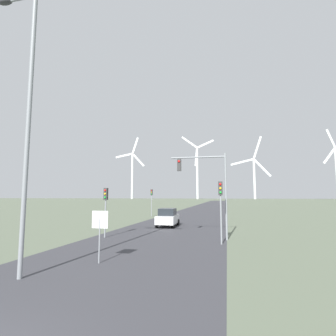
{
  "coord_description": "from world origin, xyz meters",
  "views": [
    {
      "loc": [
        5.08,
        -3.35,
        3.1
      ],
      "look_at": [
        0.0,
        19.27,
        5.57
      ],
      "focal_mm": 28.0,
      "sensor_mm": 36.0,
      "label": 1
    }
  ],
  "objects_px": {
    "car_approaching": "(168,217)",
    "wind_turbine_left": "(197,168)",
    "streetlamp": "(30,95)",
    "stop_sign_near": "(100,226)",
    "traffic_light_post_near_right": "(221,198)",
    "wind_turbine_right": "(336,168)",
    "traffic_light_post_mid_left": "(152,197)",
    "wind_turbine_far_left": "(132,171)",
    "wind_turbine_center": "(254,173)",
    "traffic_light_post_near_left": "(106,201)",
    "traffic_light_mast_overhead": "(207,178)"
  },
  "relations": [
    {
      "from": "traffic_light_mast_overhead",
      "to": "wind_turbine_left",
      "type": "distance_m",
      "value": 244.44
    },
    {
      "from": "traffic_light_mast_overhead",
      "to": "car_approaching",
      "type": "height_order",
      "value": "traffic_light_mast_overhead"
    },
    {
      "from": "stop_sign_near",
      "to": "wind_turbine_center",
      "type": "xyz_separation_m",
      "value": [
        31.88,
        251.82,
        23.29
      ]
    },
    {
      "from": "traffic_light_post_near_right",
      "to": "wind_turbine_center",
      "type": "height_order",
      "value": "wind_turbine_center"
    },
    {
      "from": "streetlamp",
      "to": "traffic_light_post_mid_left",
      "type": "distance_m",
      "value": 30.38
    },
    {
      "from": "wind_turbine_left",
      "to": "wind_turbine_right",
      "type": "relative_size",
      "value": 1.07
    },
    {
      "from": "wind_turbine_center",
      "to": "wind_turbine_right",
      "type": "relative_size",
      "value": 1.03
    },
    {
      "from": "traffic_light_post_near_left",
      "to": "wind_turbine_right",
      "type": "xyz_separation_m",
      "value": [
        97.93,
        222.02,
        23.67
      ]
    },
    {
      "from": "stop_sign_near",
      "to": "wind_turbine_center",
      "type": "distance_m",
      "value": 254.9
    },
    {
      "from": "streetlamp",
      "to": "traffic_light_post_near_left",
      "type": "bearing_deg",
      "value": 97.76
    },
    {
      "from": "traffic_light_post_near_right",
      "to": "wind_turbine_center",
      "type": "xyz_separation_m",
      "value": [
        26.44,
        245.76,
        22.01
      ]
    },
    {
      "from": "traffic_light_post_mid_left",
      "to": "traffic_light_mast_overhead",
      "type": "bearing_deg",
      "value": -63.04
    },
    {
      "from": "streetlamp",
      "to": "traffic_light_post_mid_left",
      "type": "height_order",
      "value": "streetlamp"
    },
    {
      "from": "traffic_light_post_mid_left",
      "to": "wind_turbine_center",
      "type": "distance_m",
      "value": 228.82
    },
    {
      "from": "car_approaching",
      "to": "wind_turbine_left",
      "type": "bearing_deg",
      "value": 95.5
    },
    {
      "from": "streetlamp",
      "to": "wind_turbine_far_left",
      "type": "relative_size",
      "value": 0.18
    },
    {
      "from": "traffic_light_mast_overhead",
      "to": "car_approaching",
      "type": "relative_size",
      "value": 1.49
    },
    {
      "from": "stop_sign_near",
      "to": "traffic_light_mast_overhead",
      "type": "bearing_deg",
      "value": 60.57
    },
    {
      "from": "traffic_light_post_near_left",
      "to": "traffic_light_mast_overhead",
      "type": "xyz_separation_m",
      "value": [
        7.58,
        0.84,
        1.66
      ]
    },
    {
      "from": "wind_turbine_far_left",
      "to": "wind_turbine_center",
      "type": "height_order",
      "value": "wind_turbine_far_left"
    },
    {
      "from": "traffic_light_post_near_left",
      "to": "wind_turbine_right",
      "type": "height_order",
      "value": "wind_turbine_right"
    },
    {
      "from": "traffic_light_post_mid_left",
      "to": "wind_turbine_far_left",
      "type": "relative_size",
      "value": 0.06
    },
    {
      "from": "wind_turbine_left",
      "to": "wind_turbine_center",
      "type": "relative_size",
      "value": 1.04
    },
    {
      "from": "stop_sign_near",
      "to": "traffic_light_post_mid_left",
      "type": "distance_m",
      "value": 27.69
    },
    {
      "from": "wind_turbine_center",
      "to": "wind_turbine_right",
      "type": "height_order",
      "value": "wind_turbine_center"
    },
    {
      "from": "traffic_light_post_near_right",
      "to": "traffic_light_mast_overhead",
      "type": "bearing_deg",
      "value": 119.89
    },
    {
      "from": "traffic_light_post_near_left",
      "to": "wind_turbine_far_left",
      "type": "xyz_separation_m",
      "value": [
        -87.06,
        238.79,
        26.11
      ]
    },
    {
      "from": "stop_sign_near",
      "to": "wind_turbine_right",
      "type": "distance_m",
      "value": 249.09
    },
    {
      "from": "stop_sign_near",
      "to": "wind_turbine_left",
      "type": "height_order",
      "value": "wind_turbine_left"
    },
    {
      "from": "traffic_light_post_mid_left",
      "to": "wind_turbine_right",
      "type": "relative_size",
      "value": 0.07
    },
    {
      "from": "traffic_light_post_near_right",
      "to": "wind_turbine_right",
      "type": "bearing_deg",
      "value": 68.17
    },
    {
      "from": "car_approaching",
      "to": "wind_turbine_left",
      "type": "xyz_separation_m",
      "value": [
        -22.57,
        234.37,
        30.26
      ]
    },
    {
      "from": "traffic_light_post_mid_left",
      "to": "wind_turbine_left",
      "type": "relative_size",
      "value": 0.07
    },
    {
      "from": "streetlamp",
      "to": "traffic_light_post_near_left",
      "type": "height_order",
      "value": "streetlamp"
    },
    {
      "from": "stop_sign_near",
      "to": "traffic_light_post_near_left",
      "type": "distance_m",
      "value": 7.75
    },
    {
      "from": "traffic_light_post_mid_left",
      "to": "wind_turbine_far_left",
      "type": "distance_m",
      "value": 235.96
    },
    {
      "from": "traffic_light_post_mid_left",
      "to": "wind_turbine_left",
      "type": "bearing_deg",
      "value": 94.45
    },
    {
      "from": "streetlamp",
      "to": "wind_turbine_center",
      "type": "distance_m",
      "value": 257.41
    },
    {
      "from": "streetlamp",
      "to": "traffic_light_post_near_right",
      "type": "distance_m",
      "value": 12.17
    },
    {
      "from": "traffic_light_post_near_left",
      "to": "traffic_light_mast_overhead",
      "type": "bearing_deg",
      "value": 6.29
    },
    {
      "from": "traffic_light_post_near_right",
      "to": "traffic_light_mast_overhead",
      "type": "xyz_separation_m",
      "value": [
        -1.02,
        1.77,
        1.42
      ]
    },
    {
      "from": "traffic_light_post_near_right",
      "to": "traffic_light_post_mid_left",
      "type": "distance_m",
      "value": 23.69
    },
    {
      "from": "stop_sign_near",
      "to": "traffic_light_post_near_right",
      "type": "bearing_deg",
      "value": 48.1
    },
    {
      "from": "wind_turbine_right",
      "to": "wind_turbine_center",
      "type": "bearing_deg",
      "value": 160.07
    },
    {
      "from": "traffic_light_mast_overhead",
      "to": "wind_turbine_far_left",
      "type": "bearing_deg",
      "value": 111.69
    },
    {
      "from": "traffic_light_post_near_right",
      "to": "wind_turbine_right",
      "type": "height_order",
      "value": "wind_turbine_right"
    },
    {
      "from": "traffic_light_post_near_left",
      "to": "traffic_light_post_mid_left",
      "type": "xyz_separation_m",
      "value": [
        -2.23,
        20.13,
        0.29
      ]
    },
    {
      "from": "traffic_light_post_near_right",
      "to": "traffic_light_mast_overhead",
      "type": "relative_size",
      "value": 0.65
    },
    {
      "from": "streetlamp",
      "to": "stop_sign_near",
      "type": "xyz_separation_m",
      "value": [
        1.83,
        2.75,
        -5.49
      ]
    },
    {
      "from": "traffic_light_post_near_right",
      "to": "wind_turbine_left",
      "type": "height_order",
      "value": "wind_turbine_left"
    }
  ]
}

